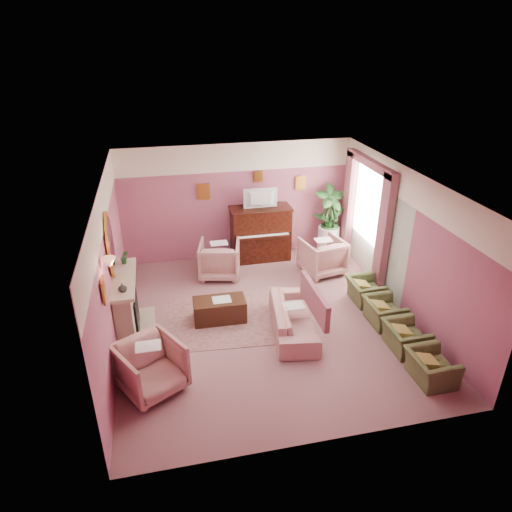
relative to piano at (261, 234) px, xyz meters
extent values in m
cube|color=#8B5B5E|center=(-0.50, -2.68, -0.65)|extent=(5.50, 6.00, 0.01)
cube|color=white|center=(-0.50, -2.68, 2.15)|extent=(5.50, 6.00, 0.01)
cube|color=#814765|center=(-0.50, 0.32, 0.75)|extent=(5.50, 0.02, 2.80)
cube|color=#814765|center=(-0.50, -5.68, 0.75)|extent=(5.50, 0.02, 2.80)
cube|color=#814765|center=(-3.25, -2.68, 0.75)|extent=(0.02, 6.00, 2.80)
cube|color=#814765|center=(2.25, -2.68, 0.75)|extent=(0.02, 6.00, 2.80)
cube|color=white|center=(-0.50, 0.31, 1.82)|extent=(5.50, 0.01, 0.65)
cube|color=#ABB3A3|center=(2.23, -1.38, 0.42)|extent=(0.01, 3.00, 2.15)
cube|color=tan|center=(-3.09, -2.48, -0.10)|extent=(0.30, 1.40, 1.10)
cube|color=black|center=(-2.99, -2.48, -0.25)|extent=(0.18, 0.72, 0.68)
cube|color=#FC1A00|center=(-2.95, -2.48, -0.43)|extent=(0.06, 0.54, 0.10)
cube|color=tan|center=(-3.06, -2.48, 0.47)|extent=(0.40, 1.55, 0.07)
cube|color=tan|center=(-2.89, -2.48, -0.64)|extent=(0.55, 1.50, 0.02)
ellipsoid|color=#C27C2B|center=(-3.20, -2.48, 1.15)|extent=(0.04, 0.72, 1.20)
ellipsoid|color=silver|center=(-3.17, -2.48, 1.15)|extent=(0.01, 0.60, 1.06)
cone|color=tan|center=(-3.12, -3.53, 1.33)|extent=(0.20, 0.20, 0.16)
cube|color=black|center=(0.00, 0.00, 0.00)|extent=(1.40, 0.60, 1.30)
cube|color=black|center=(0.00, -0.35, 0.07)|extent=(1.30, 0.12, 0.06)
cube|color=white|center=(0.00, -0.35, 0.11)|extent=(1.20, 0.08, 0.02)
cube|color=black|center=(0.00, 0.00, 0.66)|extent=(1.45, 0.65, 0.04)
imported|color=black|center=(0.00, -0.05, 0.95)|extent=(0.80, 0.12, 0.48)
cube|color=#C27C2B|center=(-1.30, 0.28, 1.07)|extent=(0.30, 0.03, 0.38)
cube|color=#C27C2B|center=(1.05, 0.28, 1.13)|extent=(0.26, 0.03, 0.34)
cube|color=#C27C2B|center=(0.00, 0.28, 1.35)|extent=(0.22, 0.03, 0.26)
cube|color=#C27C2B|center=(-3.21, -3.88, 1.07)|extent=(0.03, 0.28, 0.36)
cube|color=beige|center=(2.20, -1.13, 1.05)|extent=(0.03, 1.40, 1.80)
cube|color=#8B4754|center=(2.12, -2.05, 0.65)|extent=(0.16, 0.34, 2.60)
cube|color=#8B4754|center=(2.12, -0.21, 0.65)|extent=(0.16, 0.34, 2.60)
cube|color=#8B4754|center=(2.12, -1.13, 1.91)|extent=(0.16, 2.20, 0.16)
imported|color=#214C1F|center=(-3.05, -1.93, 0.64)|extent=(0.16, 0.16, 0.28)
imported|color=white|center=(-3.05, -2.98, 0.58)|extent=(0.16, 0.16, 0.16)
cube|color=#8C5B59|center=(-1.19, -2.52, -0.64)|extent=(2.63, 1.99, 0.01)
cube|color=#331B0F|center=(-1.38, -2.46, -0.43)|extent=(1.01, 0.52, 0.45)
cube|color=silver|center=(-1.33, -2.46, -0.20)|extent=(0.35, 0.28, 0.01)
imported|color=tan|center=(-0.09, -3.08, -0.27)|extent=(0.62, 1.86, 0.75)
cube|color=#8B4754|center=(0.31, -3.08, -0.05)|extent=(0.09, 1.41, 0.52)
imported|color=tan|center=(-1.11, -0.67, -0.19)|extent=(0.88, 0.88, 0.92)
imported|color=tan|center=(1.23, -1.01, -0.19)|extent=(0.88, 0.88, 0.92)
imported|color=tan|center=(-2.68, -4.12, -0.19)|extent=(0.88, 0.88, 0.92)
imported|color=#505B30|center=(1.67, -4.87, -0.33)|extent=(0.53, 0.75, 0.65)
imported|color=#505B30|center=(1.67, -4.05, -0.33)|extent=(0.53, 0.75, 0.65)
imported|color=#505B30|center=(1.67, -3.23, -0.33)|extent=(0.53, 0.75, 0.65)
imported|color=#505B30|center=(1.67, -2.41, -0.33)|extent=(0.53, 0.75, 0.65)
cylinder|color=white|center=(1.73, -0.04, -0.30)|extent=(0.52, 0.52, 0.70)
imported|color=#214C1F|center=(1.73, -0.04, 0.22)|extent=(0.30, 0.30, 0.34)
imported|color=#214C1F|center=(1.85, -0.14, 0.19)|extent=(0.16, 0.16, 0.28)
cylinder|color=#A84A2F|center=(1.72, -0.05, -0.48)|extent=(0.34, 0.34, 0.34)
imported|color=#214C1F|center=(1.72, -0.05, 0.41)|extent=(0.76, 0.76, 1.44)
camera|label=1|loc=(-2.29, -9.87, 4.40)|focal=32.00mm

